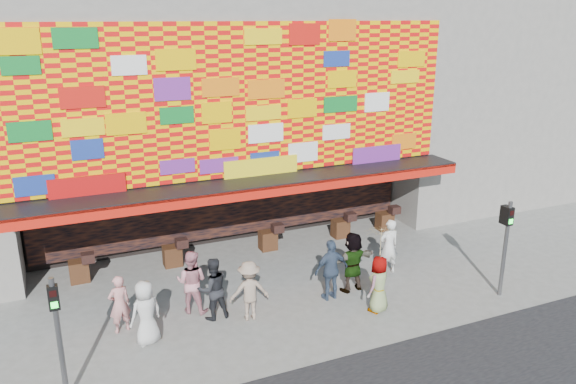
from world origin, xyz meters
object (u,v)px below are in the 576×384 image
ped_b (119,304)px  ped_g (379,284)px  ped_a (146,313)px  ped_f (353,262)px  ped_d (249,291)px  ped_i (192,282)px  ped_c (213,289)px  parasol (381,242)px  signal_left (58,327)px  ped_h (389,246)px  ped_e (331,270)px  signal_right (506,238)px

ped_b → ped_g: (6.94, -1.83, 0.02)m
ped_a → ped_f: size_ratio=0.92×
ped_d → ped_i: ped_i is taller
ped_f → ped_c: bearing=-5.9°
ped_g → ped_f: bearing=-114.5°
ped_d → parasol: bearing=172.2°
signal_left → ped_i: 4.60m
ped_b → ped_f: 6.91m
parasol → ped_i: bearing=156.7°
signal_left → ped_c: bearing=28.5°
ped_f → ped_g: size_ratio=1.13×
ped_d → ped_h: size_ratio=0.93×
ped_e → parasol: bearing=122.6°
ped_i → ped_c: bearing=159.2°
ped_b → ped_d: bearing=153.8°
ped_c → parasol: 4.86m
ped_c → ped_f: 4.41m
signal_left → ped_f: 8.71m
ped_a → ped_h: bearing=167.8°
signal_left → ped_g: (8.45, 0.66, -1.02)m
ped_h → signal_left: bearing=16.5°
ped_f → ped_g: (0.04, -1.43, -0.11)m
ped_c → ped_h: size_ratio=0.97×
ped_e → ped_h: ped_e is taller
signal_left → ped_h: (10.13, 2.71, -0.93)m
signal_right → ped_b: signal_right is taller
ped_c → ped_d: (0.92, -0.44, -0.04)m
ped_c → signal_right: bearing=161.4°
ped_f → parasol: 1.85m
ped_f → ped_h: size_ratio=1.02×
ped_b → ped_e: size_ratio=0.86×
ped_f → ped_a: bearing=-0.7°
ped_b → parasol: parasol is taller
ped_e → signal_left: bearing=9.7°
ped_c → parasol: (4.46, -1.51, 1.22)m
parasol → signal_left: bearing=-175.5°
ped_d → ped_e: ped_e is taller
ped_a → ped_h: size_ratio=0.94×
ped_a → ped_c: (1.94, 0.54, 0.03)m
ped_c → ped_e: ped_e is taller
signal_right → ped_i: 9.32m
ped_e → ped_g: size_ratio=1.12×
signal_left → ped_a: 2.80m
signal_right → ped_f: 4.60m
signal_right → ped_d: (-7.48, 1.73, -1.00)m
signal_left → ped_e: signal_left is taller
ped_b → parasol: 7.30m
ped_f → parasol: bearing=86.8°
ped_e → ped_a: bearing=-1.7°
signal_left → ped_a: signal_left is taller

